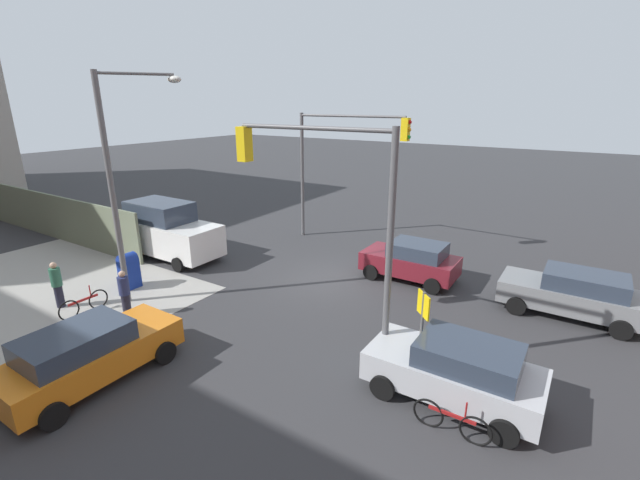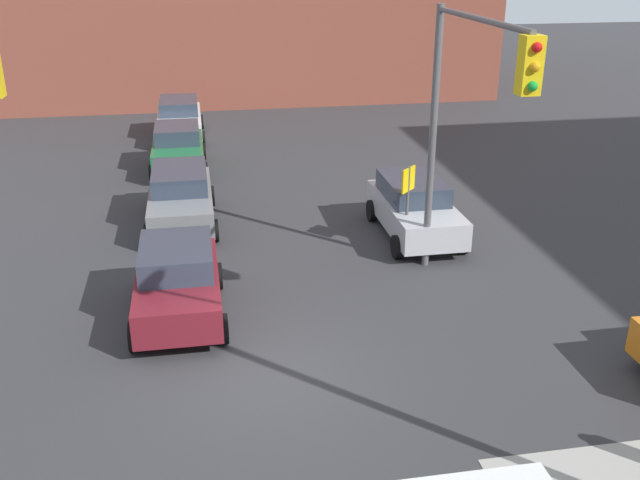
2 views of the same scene
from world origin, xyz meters
name	(u,v)px [view 2 (image 2 of 2)]	position (x,y,z in m)	size (l,w,h in m)	color
ground_plane	(273,376)	(0.00, 0.00, 0.00)	(120.00, 120.00, 0.00)	#333335
traffic_signal_nw_corner	(465,104)	(-2.57, 4.50, 4.61)	(5.09, 0.36, 6.50)	#59595B
warning_sign_two_way	(408,194)	(-5.40, 4.22, 1.64)	(0.48, 0.48, 2.40)	#4C4C4C
sedan_green	(178,148)	(-14.13, -1.87, 0.84)	(3.84, 2.02, 1.62)	#1E6638
coupe_white	(179,118)	(-18.93, -1.84, 0.84)	(4.44, 2.02, 1.62)	white
hatchback_silver	(415,207)	(-6.52, 4.79, 0.84)	(4.14, 2.02, 1.62)	#B7BABF
coupe_maroon	(178,281)	(-2.83, -1.78, 0.84)	(3.82, 2.02, 1.62)	maroon
hatchback_gray	(181,196)	(-8.63, -1.74, 0.84)	(4.43, 2.02, 1.62)	slate
bicycle_at_crosswalk	(450,217)	(-6.80, 6.00, 0.35)	(1.75, 0.05, 0.97)	black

